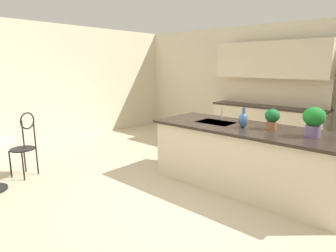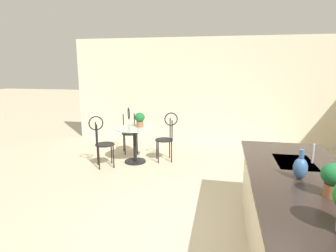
{
  "view_description": "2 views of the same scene",
  "coord_description": "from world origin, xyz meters",
  "px_view_note": "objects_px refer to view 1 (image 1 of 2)",
  "views": [
    {
      "loc": [
        2.12,
        -2.94,
        1.8
      ],
      "look_at": [
        -0.6,
        0.13,
        0.92
      ],
      "focal_mm": 30.76,
      "sensor_mm": 36.0,
      "label": 1
    },
    {
      "loc": [
        2.94,
        0.04,
        1.96
      ],
      "look_at": [
        -1.23,
        -0.79,
        1.06
      ],
      "focal_mm": 29.78,
      "sensor_mm": 36.0,
      "label": 2
    }
  ],
  "objects_px": {
    "vase_on_counter": "(243,120)",
    "potted_plant_counter_far": "(314,120)",
    "potted_plant_counter_near": "(272,118)",
    "chair_near_window": "(25,141)"
  },
  "relations": [
    {
      "from": "vase_on_counter",
      "to": "potted_plant_counter_far",
      "type": "bearing_deg",
      "value": 5.85
    },
    {
      "from": "potted_plant_counter_far",
      "to": "potted_plant_counter_near",
      "type": "xyz_separation_m",
      "value": [
        -0.55,
        0.07,
        -0.05
      ]
    },
    {
      "from": "chair_near_window",
      "to": "vase_on_counter",
      "type": "height_order",
      "value": "vase_on_counter"
    },
    {
      "from": "potted_plant_counter_far",
      "to": "potted_plant_counter_near",
      "type": "distance_m",
      "value": 0.56
    },
    {
      "from": "potted_plant_counter_near",
      "to": "vase_on_counter",
      "type": "xyz_separation_m",
      "value": [
        -0.35,
        -0.16,
        -0.05
      ]
    },
    {
      "from": "chair_near_window",
      "to": "potted_plant_counter_near",
      "type": "xyz_separation_m",
      "value": [
        3.24,
        2.04,
        0.51
      ]
    },
    {
      "from": "chair_near_window",
      "to": "potted_plant_counter_far",
      "type": "height_order",
      "value": "potted_plant_counter_far"
    },
    {
      "from": "chair_near_window",
      "to": "potted_plant_counter_far",
      "type": "distance_m",
      "value": 4.31
    },
    {
      "from": "potted_plant_counter_far",
      "to": "potted_plant_counter_near",
      "type": "bearing_deg",
      "value": 172.58
    },
    {
      "from": "potted_plant_counter_far",
      "to": "vase_on_counter",
      "type": "bearing_deg",
      "value": -174.15
    }
  ]
}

